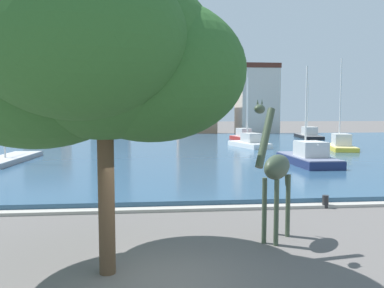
{
  "coord_description": "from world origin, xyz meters",
  "views": [
    {
      "loc": [
        -0.15,
        -8.25,
        3.74
      ],
      "look_at": [
        1.7,
        10.47,
        2.2
      ],
      "focal_mm": 36.14,
      "sensor_mm": 36.0,
      "label": 1
    }
  ],
  "objects_px": {
    "sailboat_navy": "(305,159)",
    "sailboat_black": "(307,136)",
    "sailboat_yellow": "(339,146)",
    "giraffe_statue": "(276,170)",
    "sailboat_grey": "(4,162)",
    "mooring_bollard": "(325,202)",
    "sailboat_red": "(246,138)",
    "sailboat_white": "(247,144)",
    "shade_tree": "(93,63)"
  },
  "relations": [
    {
      "from": "sailboat_white",
      "to": "sailboat_yellow",
      "type": "relative_size",
      "value": 0.83
    },
    {
      "from": "sailboat_navy",
      "to": "giraffe_statue",
      "type": "bearing_deg",
      "value": -115.03
    },
    {
      "from": "mooring_bollard",
      "to": "sailboat_navy",
      "type": "bearing_deg",
      "value": 71.95
    },
    {
      "from": "shade_tree",
      "to": "sailboat_black",
      "type": "bearing_deg",
      "value": 61.97
    },
    {
      "from": "sailboat_black",
      "to": "sailboat_white",
      "type": "bearing_deg",
      "value": -132.06
    },
    {
      "from": "sailboat_yellow",
      "to": "sailboat_navy",
      "type": "bearing_deg",
      "value": -127.09
    },
    {
      "from": "giraffe_statue",
      "to": "sailboat_grey",
      "type": "relative_size",
      "value": 0.44
    },
    {
      "from": "sailboat_white",
      "to": "sailboat_black",
      "type": "relative_size",
      "value": 0.76
    },
    {
      "from": "sailboat_yellow",
      "to": "mooring_bollard",
      "type": "xyz_separation_m",
      "value": [
        -10.59,
        -20.14,
        -0.34
      ]
    },
    {
      "from": "sailboat_red",
      "to": "sailboat_black",
      "type": "relative_size",
      "value": 0.92
    },
    {
      "from": "sailboat_white",
      "to": "mooring_bollard",
      "type": "height_order",
      "value": "sailboat_white"
    },
    {
      "from": "sailboat_white",
      "to": "sailboat_red",
      "type": "bearing_deg",
      "value": 77.1
    },
    {
      "from": "sailboat_grey",
      "to": "sailboat_yellow",
      "type": "bearing_deg",
      "value": 14.7
    },
    {
      "from": "sailboat_white",
      "to": "sailboat_navy",
      "type": "bearing_deg",
      "value": -86.2
    },
    {
      "from": "sailboat_red",
      "to": "sailboat_white",
      "type": "bearing_deg",
      "value": -102.9
    },
    {
      "from": "sailboat_grey",
      "to": "mooring_bollard",
      "type": "distance_m",
      "value": 21.26
    },
    {
      "from": "giraffe_statue",
      "to": "sailboat_navy",
      "type": "distance_m",
      "value": 15.94
    },
    {
      "from": "sailboat_white",
      "to": "shade_tree",
      "type": "bearing_deg",
      "value": -110.33
    },
    {
      "from": "sailboat_yellow",
      "to": "sailboat_grey",
      "type": "bearing_deg",
      "value": -165.3
    },
    {
      "from": "sailboat_red",
      "to": "sailboat_grey",
      "type": "bearing_deg",
      "value": -139.1
    },
    {
      "from": "sailboat_navy",
      "to": "sailboat_white",
      "type": "distance_m",
      "value": 12.82
    },
    {
      "from": "giraffe_statue",
      "to": "sailboat_black",
      "type": "bearing_deg",
      "value": 66.55
    },
    {
      "from": "giraffe_statue",
      "to": "shade_tree",
      "type": "relative_size",
      "value": 0.56
    },
    {
      "from": "sailboat_grey",
      "to": "mooring_bollard",
      "type": "height_order",
      "value": "sailboat_grey"
    },
    {
      "from": "giraffe_statue",
      "to": "shade_tree",
      "type": "distance_m",
      "value": 5.82
    },
    {
      "from": "giraffe_statue",
      "to": "mooring_bollard",
      "type": "distance_m",
      "value": 5.17
    },
    {
      "from": "sailboat_navy",
      "to": "sailboat_black",
      "type": "xyz_separation_m",
      "value": [
        10.55,
        25.42,
        -0.02
      ]
    },
    {
      "from": "sailboat_navy",
      "to": "sailboat_white",
      "type": "xyz_separation_m",
      "value": [
        -0.85,
        12.79,
        -0.04
      ]
    },
    {
      "from": "sailboat_black",
      "to": "sailboat_yellow",
      "type": "bearing_deg",
      "value": -102.18
    },
    {
      "from": "sailboat_white",
      "to": "shade_tree",
      "type": "distance_m",
      "value": 31.08
    },
    {
      "from": "sailboat_white",
      "to": "sailboat_black",
      "type": "distance_m",
      "value": 17.01
    },
    {
      "from": "sailboat_black",
      "to": "sailboat_grey",
      "type": "bearing_deg",
      "value": -143.06
    },
    {
      "from": "sailboat_black",
      "to": "sailboat_navy",
      "type": "bearing_deg",
      "value": -112.54
    },
    {
      "from": "sailboat_red",
      "to": "sailboat_black",
      "type": "distance_m",
      "value": 10.72
    },
    {
      "from": "giraffe_statue",
      "to": "sailboat_navy",
      "type": "relative_size",
      "value": 0.59
    },
    {
      "from": "sailboat_yellow",
      "to": "sailboat_black",
      "type": "bearing_deg",
      "value": 77.82
    },
    {
      "from": "sailboat_white",
      "to": "sailboat_black",
      "type": "height_order",
      "value": "sailboat_black"
    },
    {
      "from": "giraffe_statue",
      "to": "sailboat_yellow",
      "type": "height_order",
      "value": "sailboat_yellow"
    },
    {
      "from": "giraffe_statue",
      "to": "sailboat_navy",
      "type": "xyz_separation_m",
      "value": [
        6.72,
        14.38,
        -1.48
      ]
    },
    {
      "from": "giraffe_statue",
      "to": "sailboat_yellow",
      "type": "distance_m",
      "value": 27.51
    },
    {
      "from": "sailboat_red",
      "to": "sailboat_yellow",
      "type": "relative_size",
      "value": 0.99
    },
    {
      "from": "giraffe_statue",
      "to": "sailboat_yellow",
      "type": "relative_size",
      "value": 0.47
    },
    {
      "from": "sailboat_grey",
      "to": "sailboat_yellow",
      "type": "relative_size",
      "value": 1.06
    },
    {
      "from": "sailboat_grey",
      "to": "giraffe_statue",
      "type": "bearing_deg",
      "value": -50.43
    },
    {
      "from": "sailboat_red",
      "to": "sailboat_yellow",
      "type": "height_order",
      "value": "sailboat_yellow"
    },
    {
      "from": "giraffe_statue",
      "to": "sailboat_black",
      "type": "relative_size",
      "value": 0.43
    },
    {
      "from": "sailboat_yellow",
      "to": "sailboat_red",
      "type": "bearing_deg",
      "value": 118.53
    },
    {
      "from": "sailboat_red",
      "to": "sailboat_navy",
      "type": "bearing_deg",
      "value": -92.63
    },
    {
      "from": "giraffe_statue",
      "to": "mooring_bollard",
      "type": "bearing_deg",
      "value": 48.41
    },
    {
      "from": "sailboat_black",
      "to": "mooring_bollard",
      "type": "relative_size",
      "value": 18.88
    }
  ]
}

